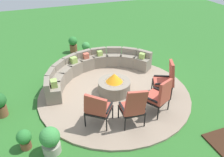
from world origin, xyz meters
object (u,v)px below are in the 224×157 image
object	(u,v)px
lounge_chair_back_left	(159,96)
lounge_chair_back_right	(166,79)
lounge_chair_front_left	(98,108)
potted_plant_0	(24,139)
fire_pit	(114,85)
potted_plant_2	(50,140)
potted_plant_4	(86,48)
lounge_chair_front_right	(133,107)
curved_stone_bench	(92,67)
potted_plant_3	(73,44)

from	to	relation	value
lounge_chair_back_left	lounge_chair_back_right	bearing A→B (deg)	17.66
lounge_chair_front_left	potted_plant_0	size ratio (longest dim) A/B	1.98
fire_pit	potted_plant_2	distance (m)	2.76
potted_plant_4	lounge_chair_back_right	bearing A→B (deg)	-69.12
lounge_chair_front_right	potted_plant_2	size ratio (longest dim) A/B	1.66
curved_stone_bench	potted_plant_2	world-z (taller)	curved_stone_bench
lounge_chair_front_left	lounge_chair_back_right	size ratio (longest dim) A/B	0.89
lounge_chair_front_left	potted_plant_4	distance (m)	4.52
lounge_chair_front_right	lounge_chair_back_right	distance (m)	1.72
curved_stone_bench	potted_plant_4	world-z (taller)	curved_stone_bench
lounge_chair_front_right	lounge_chair_back_left	distance (m)	0.89
potted_plant_3	potted_plant_0	bearing A→B (deg)	-113.98
fire_pit	lounge_chair_back_right	xyz separation A→B (m)	(1.40, -0.69, 0.32)
potted_plant_0	potted_plant_4	xyz separation A→B (m)	(2.67, 4.55, 0.03)
lounge_chair_back_left	potted_plant_0	world-z (taller)	lounge_chair_back_left
curved_stone_bench	lounge_chair_front_right	world-z (taller)	lounge_chair_front_right
potted_plant_0	potted_plant_4	world-z (taller)	potted_plant_4
lounge_chair_front_left	lounge_chair_back_left	xyz separation A→B (m)	(1.71, -0.10, 0.01)
potted_plant_2	potted_plant_4	size ratio (longest dim) A/B	1.25
fire_pit	curved_stone_bench	world-z (taller)	curved_stone_bench
lounge_chair_front_right	potted_plant_0	distance (m)	2.69
lounge_chair_front_right	lounge_chair_back_left	world-z (taller)	lounge_chair_front_right
lounge_chair_back_right	potted_plant_3	xyz separation A→B (m)	(-1.93, 4.30, -0.26)
fire_pit	curved_stone_bench	size ratio (longest dim) A/B	0.26
curved_stone_bench	lounge_chair_front_left	size ratio (longest dim) A/B	3.86
lounge_chair_back_right	potted_plant_4	bearing A→B (deg)	45.30
curved_stone_bench	lounge_chair_back_right	distance (m)	2.67
potted_plant_2	lounge_chair_front_left	bearing A→B (deg)	19.51
potted_plant_0	potted_plant_3	distance (m)	5.44
lounge_chair_front_right	potted_plant_3	xyz separation A→B (m)	(-0.44, 5.17, -0.25)
potted_plant_3	curved_stone_bench	bearing A→B (deg)	-84.99
fire_pit	potted_plant_2	xyz separation A→B (m)	(-2.18, -1.69, 0.05)
lounge_chair_front_left	lounge_chair_front_right	size ratio (longest dim) A/B	0.90
lounge_chair_front_right	lounge_chair_back_left	bearing A→B (deg)	16.84
curved_stone_bench	potted_plant_3	bearing A→B (deg)	95.01
fire_pit	lounge_chair_front_left	size ratio (longest dim) A/B	0.99
potted_plant_0	lounge_chair_back_right	bearing A→B (deg)	9.23
fire_pit	curved_stone_bench	bearing A→B (deg)	103.85
curved_stone_bench	lounge_chair_back_right	size ratio (longest dim) A/B	3.43
potted_plant_2	potted_plant_0	bearing A→B (deg)	149.52
lounge_chair_front_left	potted_plant_4	xyz separation A→B (m)	(0.85, 4.43, -0.28)
lounge_chair_front_left	potted_plant_4	world-z (taller)	lounge_chair_front_left
fire_pit	potted_plant_4	world-z (taller)	fire_pit
lounge_chair_front_right	lounge_chair_back_right	world-z (taller)	lounge_chair_back_right
lounge_chair_back_right	lounge_chair_front_left	bearing A→B (deg)	127.90
potted_plant_3	lounge_chair_back_left	bearing A→B (deg)	-75.16
potted_plant_3	lounge_chair_front_left	bearing A→B (deg)	-94.65
curved_stone_bench	lounge_chair_back_left	bearing A→B (deg)	-67.39
potted_plant_2	potted_plant_3	size ratio (longest dim) A/B	0.99
potted_plant_0	potted_plant_3	size ratio (longest dim) A/B	0.74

